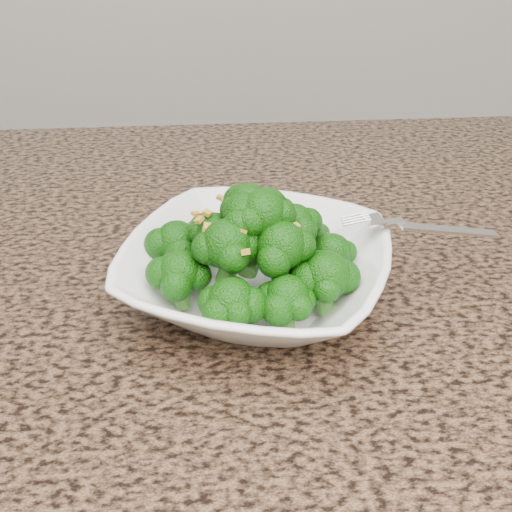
{
  "coord_description": "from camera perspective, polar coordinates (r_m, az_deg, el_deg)",
  "views": [
    {
      "loc": [
        0.1,
        -0.2,
        1.27
      ],
      "look_at": [
        0.14,
        0.32,
        0.95
      ],
      "focal_mm": 45.0,
      "sensor_mm": 36.0,
      "label": 1
    }
  ],
  "objects": [
    {
      "name": "broccoli_pile",
      "position": [
        0.58,
        -0.0,
        4.27
      ],
      "size": [
        0.22,
        0.22,
        0.08
      ],
      "primitive_type": null,
      "color": "#125409",
      "rests_on": "bowl"
    },
    {
      "name": "bowl",
      "position": [
        0.62,
        0.0,
        -1.52
      ],
      "size": [
        0.32,
        0.32,
        0.06
      ],
      "primitive_type": "imported",
      "rotation": [
        0.0,
        0.0,
        -0.37
      ],
      "color": "white",
      "rests_on": "granite_counter"
    },
    {
      "name": "granite_counter",
      "position": [
        0.64,
        -12.53,
        -6.2
      ],
      "size": [
        1.64,
        1.04,
        0.03
      ],
      "primitive_type": "cube",
      "color": "brown",
      "rests_on": "cabinet"
    },
    {
      "name": "garlic_topping",
      "position": [
        0.56,
        -0.0,
        8.08
      ],
      "size": [
        0.13,
        0.13,
        0.01
      ],
      "primitive_type": null,
      "color": "gold",
      "rests_on": "broccoli_pile"
    },
    {
      "name": "fork",
      "position": [
        0.64,
        12.36,
        2.91
      ],
      "size": [
        0.18,
        0.05,
        0.01
      ],
      "primitive_type": null,
      "rotation": [
        0.0,
        0.0,
        0.15
      ],
      "color": "silver",
      "rests_on": "bowl"
    }
  ]
}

